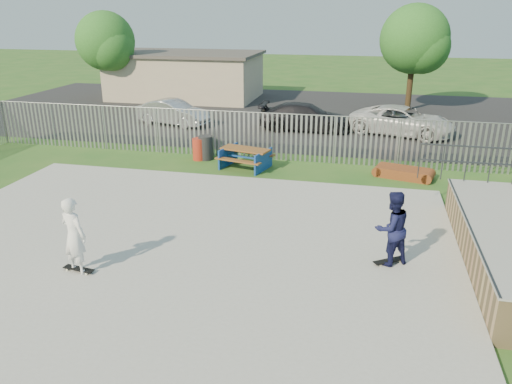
% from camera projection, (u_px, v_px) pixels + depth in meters
% --- Properties ---
extents(ground, '(120.00, 120.00, 0.00)m').
position_uv_depth(ground, '(172.00, 250.00, 13.39)').
color(ground, '#295C1F').
rests_on(ground, ground).
extents(concrete_slab, '(15.00, 12.00, 0.15)m').
position_uv_depth(concrete_slab, '(171.00, 248.00, 13.36)').
color(concrete_slab, '#A4A49F').
rests_on(concrete_slab, ground).
extents(fence, '(26.04, 16.02, 2.00)m').
position_uv_depth(fence, '(248.00, 167.00, 17.03)').
color(fence, gray).
rests_on(fence, ground).
extents(picnic_table, '(2.27, 2.03, 0.82)m').
position_uv_depth(picnic_table, '(245.00, 158.00, 20.13)').
color(picnic_table, brown).
rests_on(picnic_table, ground).
extents(funbox, '(2.04, 1.39, 0.37)m').
position_uv_depth(funbox, '(403.00, 173.00, 19.08)').
color(funbox, brown).
rests_on(funbox, ground).
extents(trash_bin_red, '(0.56, 0.56, 0.93)m').
position_uv_depth(trash_bin_red, '(199.00, 149.00, 21.23)').
color(trash_bin_red, '#A72B19').
rests_on(trash_bin_red, ground).
extents(trash_bin_grey, '(0.62, 0.62, 1.03)m').
position_uv_depth(trash_bin_grey, '(206.00, 148.00, 21.25)').
color(trash_bin_grey, black).
rests_on(trash_bin_grey, ground).
extents(parking_lot, '(40.00, 18.00, 0.02)m').
position_uv_depth(parking_lot, '(287.00, 113.00, 30.77)').
color(parking_lot, black).
rests_on(parking_lot, ground).
extents(car_silver, '(4.35, 2.42, 1.36)m').
position_uv_depth(car_silver, '(173.00, 112.00, 27.49)').
color(car_silver, silver).
rests_on(car_silver, parking_lot).
extents(car_dark, '(4.88, 2.06, 1.41)m').
position_uv_depth(car_dark, '(306.00, 117.00, 26.23)').
color(car_dark, black).
rests_on(car_dark, parking_lot).
extents(car_white, '(5.62, 3.76, 1.43)m').
position_uv_depth(car_white, '(402.00, 121.00, 25.27)').
color(car_white, silver).
rests_on(car_white, parking_lot).
extents(building, '(10.40, 6.40, 3.20)m').
position_uv_depth(building, '(186.00, 75.00, 35.52)').
color(building, '#B8A88D').
rests_on(building, ground).
extents(tree_left, '(3.88, 3.88, 5.99)m').
position_uv_depth(tree_left, '(105.00, 41.00, 33.18)').
color(tree_left, '#46261C').
rests_on(tree_left, ground).
extents(tree_mid, '(4.16, 4.16, 6.42)m').
position_uv_depth(tree_mid, '(415.00, 39.00, 30.25)').
color(tree_mid, '#3A2B17').
rests_on(tree_mid, ground).
extents(skateboard_a, '(0.78, 0.61, 0.08)m').
position_uv_depth(skateboard_a, '(388.00, 262.00, 12.39)').
color(skateboard_a, black).
rests_on(skateboard_a, concrete_slab).
extents(skateboard_b, '(0.82, 0.31, 0.08)m').
position_uv_depth(skateboard_b, '(79.00, 270.00, 12.01)').
color(skateboard_b, black).
rests_on(skateboard_b, concrete_slab).
extents(skater_navy, '(1.16, 1.11, 1.89)m').
position_uv_depth(skater_navy, '(392.00, 228.00, 12.08)').
color(skater_navy, '#14163F').
rests_on(skater_navy, concrete_slab).
extents(skater_white, '(0.80, 0.64, 1.89)m').
position_uv_depth(skater_white, '(74.00, 236.00, 11.69)').
color(skater_white, white).
rests_on(skater_white, concrete_slab).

